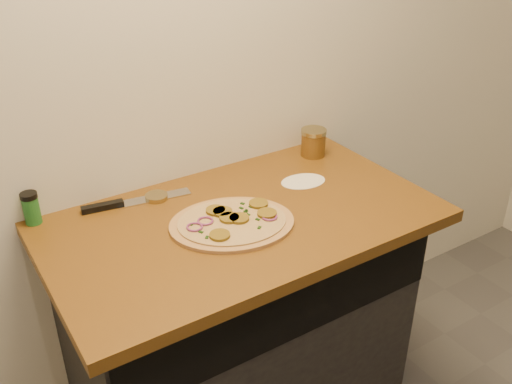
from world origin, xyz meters
TOP-DOWN VIEW (x-y plane):
  - cabinet at (0.00, 1.45)m, footprint 1.10×0.60m
  - countertop at (0.00, 1.42)m, footprint 1.20×0.70m
  - pizza at (-0.05, 1.39)m, footprint 0.47×0.47m
  - chefs_knife at (-0.27, 1.67)m, footprint 0.35×0.09m
  - mason_jar_lid at (-0.18, 1.66)m, footprint 0.10×0.10m
  - salsa_jar at (0.45, 1.65)m, footprint 0.09×0.09m
  - spice_shaker at (-0.55, 1.72)m, footprint 0.05×0.05m
  - flour_spill at (0.29, 1.50)m, footprint 0.18×0.18m

SIDE VIEW (x-z plane):
  - cabinet at x=0.00m, z-range 0.00..0.86m
  - countertop at x=0.00m, z-range 0.86..0.90m
  - flour_spill at x=0.29m, z-range 0.90..0.90m
  - chefs_knife at x=-0.27m, z-range 0.90..0.92m
  - mason_jar_lid at x=-0.18m, z-range 0.90..0.92m
  - pizza at x=-0.05m, z-range 0.90..0.92m
  - spice_shaker at x=-0.55m, z-range 0.90..1.00m
  - salsa_jar at x=0.45m, z-range 0.90..1.00m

